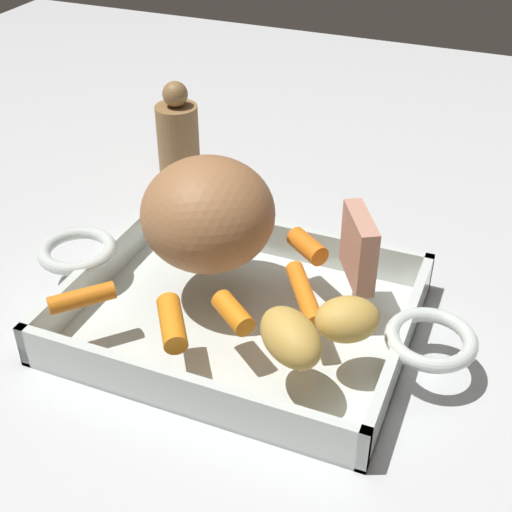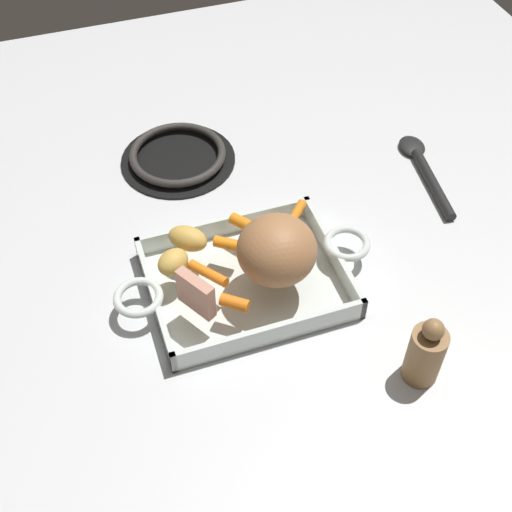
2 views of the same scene
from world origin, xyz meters
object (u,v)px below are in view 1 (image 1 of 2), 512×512
object	(u,v)px
potato_halved	(291,337)
roast_slice_thin	(359,248)
potato_golden_large	(347,319)
baby_carrot_southwest	(307,246)
baby_carrot_northwest	(172,323)
roasting_dish	(239,312)
baby_carrot_short	(233,313)
pepper_mill	(178,138)
pork_roast	(208,214)
baby_carrot_center_right	(82,298)
baby_carrot_northeast	(305,293)

from	to	relation	value
potato_halved	roast_slice_thin	bearing A→B (deg)	-99.14
potato_halved	potato_golden_large	bearing A→B (deg)	-131.04
baby_carrot_southwest	baby_carrot_northwest	bearing A→B (deg)	66.18
roasting_dish	baby_carrot_northwest	xyz separation A→B (m)	(0.02, 0.08, 0.04)
baby_carrot_southwest	potato_halved	bearing A→B (deg)	103.48
baby_carrot_short	pepper_mill	bearing A→B (deg)	-55.03
baby_carrot_short	potato_halved	distance (m)	0.06
roasting_dish	baby_carrot_northwest	distance (m)	0.09
baby_carrot_southwest	potato_halved	world-z (taller)	potato_halved
pork_roast	baby_carrot_center_right	size ratio (longest dim) A/B	2.15
roast_slice_thin	baby_carrot_northwest	bearing A→B (deg)	47.93
pork_roast	pepper_mill	world-z (taller)	pork_roast
baby_carrot_short	roasting_dish	bearing A→B (deg)	-71.97
baby_carrot_short	pepper_mill	distance (m)	0.33
pork_roast	baby_carrot_short	distance (m)	0.10
baby_carrot_northeast	potato_golden_large	size ratio (longest dim) A/B	1.35
roast_slice_thin	baby_carrot_southwest	world-z (taller)	roast_slice_thin
roast_slice_thin	pork_roast	bearing A→B (deg)	11.09
roast_slice_thin	pepper_mill	xyz separation A→B (m)	(0.26, -0.18, -0.02)
roasting_dish	baby_carrot_short	bearing A→B (deg)	108.03
baby_carrot_center_right	baby_carrot_northeast	size ratio (longest dim) A/B	0.79
roasting_dish	baby_carrot_northeast	distance (m)	0.07
roast_slice_thin	baby_carrot_northeast	size ratio (longest dim) A/B	0.90
baby_carrot_short	potato_golden_large	distance (m)	0.09
pork_roast	potato_golden_large	world-z (taller)	pork_roast
baby_carrot_northeast	potato_halved	xyz separation A→B (m)	(-0.01, 0.07, 0.01)
baby_carrot_center_right	roasting_dish	bearing A→B (deg)	-145.65
baby_carrot_northwest	baby_carrot_short	bearing A→B (deg)	-142.42
baby_carrot_center_right	baby_carrot_short	bearing A→B (deg)	-167.35
roasting_dish	pepper_mill	world-z (taller)	pepper_mill
roasting_dish	potato_golden_large	size ratio (longest dim) A/B	7.96
baby_carrot_southwest	baby_carrot_northeast	world-z (taller)	same
roasting_dish	pepper_mill	distance (m)	0.29
baby_carrot_northeast	potato_golden_large	world-z (taller)	potato_golden_large
baby_carrot_northwest	pepper_mill	world-z (taller)	pepper_mill
baby_carrot_short	pepper_mill	xyz separation A→B (m)	(0.19, -0.27, -0.00)
potato_halved	pepper_mill	world-z (taller)	pepper_mill
pepper_mill	baby_carrot_northwest	bearing A→B (deg)	116.71
roasting_dish	pepper_mill	size ratio (longest dim) A/B	3.35
roasting_dish	pork_roast	bearing A→B (deg)	-31.92
roast_slice_thin	potato_golden_large	distance (m)	0.08
baby_carrot_southwest	baby_carrot_northeast	bearing A→B (deg)	107.20
baby_carrot_northwest	baby_carrot_northeast	xyz separation A→B (m)	(-0.08, -0.08, -0.00)
baby_carrot_northwest	baby_carrot_center_right	xyz separation A→B (m)	(0.08, -0.00, -0.00)
baby_carrot_northwest	potato_halved	xyz separation A→B (m)	(-0.09, -0.01, 0.01)
baby_carrot_center_right	pepper_mill	distance (m)	0.31
baby_carrot_southwest	potato_halved	size ratio (longest dim) A/B	0.66
roast_slice_thin	baby_carrot_center_right	xyz separation A→B (m)	(0.20, 0.12, -0.02)
baby_carrot_center_right	potato_golden_large	size ratio (longest dim) A/B	1.07
roast_slice_thin	baby_carrot_short	world-z (taller)	roast_slice_thin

